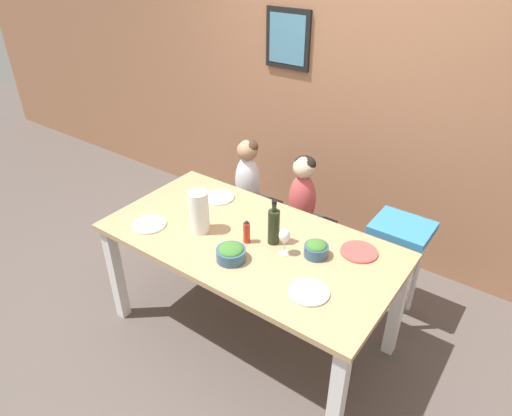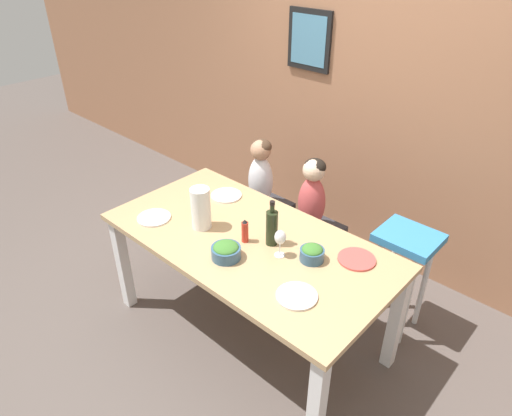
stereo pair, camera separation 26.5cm
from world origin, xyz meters
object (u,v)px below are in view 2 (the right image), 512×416
chair_right_highchair (405,257)px  person_child_center (312,193)px  dinner_plate_back_right (357,259)px  salad_bowl_large (226,251)px  chair_far_center (309,235)px  wine_bottle (272,227)px  chair_far_left (260,211)px  salad_bowl_small (312,253)px  dinner_plate_front_left (154,218)px  paper_towel_roll (201,208)px  dinner_plate_front_right (297,296)px  dinner_plate_back_left (226,195)px  wine_glass_near (280,238)px  person_child_left (261,171)px

chair_right_highchair → person_child_center: 0.76m
chair_right_highchair → dinner_plate_back_right: size_ratio=3.56×
chair_right_highchair → salad_bowl_large: 1.16m
chair_far_center → wine_bottle: bearing=-73.6°
salad_bowl_large → dinner_plate_back_right: bearing=40.7°
chair_right_highchair → chair_far_center: bearing=-180.0°
chair_far_left → salad_bowl_large: size_ratio=2.85×
dinner_plate_back_right → salad_bowl_small: bearing=-138.2°
chair_far_left → dinner_plate_front_left: bearing=-92.4°
chair_far_left → paper_towel_roll: paper_towel_roll is taller
dinner_plate_front_right → dinner_plate_back_left: bearing=154.8°
paper_towel_roll → dinner_plate_front_left: size_ratio=1.26×
dinner_plate_back_left → dinner_plate_front_right: bearing=-25.2°
salad_bowl_large → chair_far_left: bearing=122.1°
salad_bowl_large → dinner_plate_back_right: (0.55, 0.47, -0.04)m
chair_far_center → wine_glass_near: (0.30, -0.72, 0.49)m
chair_far_center → person_child_left: 0.61m
person_child_center → dinner_plate_back_left: size_ratio=2.55×
person_child_center → dinner_plate_back_right: bearing=-35.5°
chair_far_center → dinner_plate_front_left: dinner_plate_front_left is taller
wine_bottle → wine_glass_near: (0.11, -0.06, 0.00)m
chair_far_center → dinner_plate_back_right: 0.88m
chair_far_center → dinner_plate_front_left: (-0.53, -0.96, 0.38)m
person_child_left → dinner_plate_back_left: (0.09, -0.46, 0.02)m
wine_bottle → wine_glass_near: wine_bottle is taller
person_child_left → wine_glass_near: size_ratio=3.22×
chair_right_highchair → dinner_plate_front_right: size_ratio=3.56×
chair_far_left → dinner_plate_front_left: 1.04m
chair_right_highchair → wine_glass_near: (-0.43, -0.72, 0.31)m
wine_bottle → dinner_plate_back_left: 0.63m
person_child_left → dinner_plate_back_right: bearing=-22.1°
salad_bowl_small → dinner_plate_back_left: size_ratio=0.65×
paper_towel_roll → salad_bowl_large: (0.33, -0.11, -0.09)m
dinner_plate_back_right → dinner_plate_front_right: 0.46m
salad_bowl_large → dinner_plate_front_left: bearing=-177.1°
dinner_plate_back_left → dinner_plate_front_right: 1.08m
salad_bowl_small → dinner_plate_front_right: bearing=-66.8°
chair_far_center → paper_towel_roll: paper_towel_roll is taller
person_child_center → dinner_plate_back_right: size_ratio=2.55×
chair_right_highchair → dinner_plate_front_left: size_ratio=3.56×
person_child_left → dinner_plate_front_left: bearing=-92.4°
salad_bowl_small → chair_far_left: bearing=146.6°
salad_bowl_small → dinner_plate_back_left: salad_bowl_small is taller
person_child_center → chair_far_center: bearing=-90.0°
wine_bottle → paper_towel_roll: bearing=-159.9°
dinner_plate_front_left → dinner_plate_back_left: same height
dinner_plate_front_left → dinner_plate_front_right: bearing=2.4°
chair_far_left → chair_far_center: bearing=0.0°
chair_right_highchair → paper_towel_roll: paper_towel_roll is taller
dinner_plate_back_left → wine_glass_near: bearing=-20.7°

